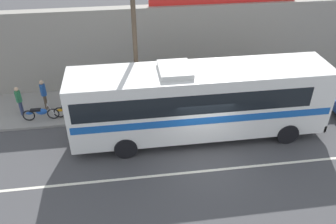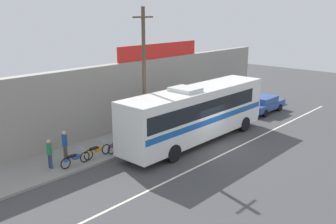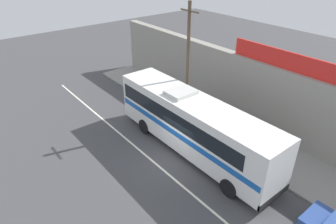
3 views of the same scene
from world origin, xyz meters
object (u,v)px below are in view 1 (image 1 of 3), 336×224
(utility_pole, at_px, (135,37))
(pedestrian_far_left, at_px, (44,92))
(pedestrian_near_shop, at_px, (19,99))
(intercity_bus, at_px, (198,99))
(motorcycle_black, at_px, (100,110))
(motorcycle_green, at_px, (71,110))
(motorcycle_purple, at_px, (40,113))

(utility_pole, distance_m, pedestrian_far_left, 6.10)
(pedestrian_near_shop, bearing_deg, intercity_bus, -18.31)
(intercity_bus, xyz_separation_m, pedestrian_near_shop, (-8.80, 2.91, -0.99))
(pedestrian_far_left, bearing_deg, motorcycle_black, -22.99)
(motorcycle_green, relative_size, pedestrian_far_left, 1.09)
(motorcycle_purple, bearing_deg, intercity_bus, -16.07)
(pedestrian_far_left, bearing_deg, motorcycle_purple, -96.16)
(utility_pole, bearing_deg, motorcycle_green, 174.05)
(motorcycle_green, height_order, motorcycle_black, same)
(motorcycle_black, bearing_deg, motorcycle_purple, 177.04)
(motorcycle_black, relative_size, pedestrian_far_left, 1.10)
(motorcycle_green, distance_m, motorcycle_black, 1.52)
(utility_pole, height_order, motorcycle_purple, utility_pole)
(intercity_bus, height_order, motorcycle_green, intercity_bus)
(utility_pole, relative_size, pedestrian_far_left, 4.89)
(motorcycle_black, bearing_deg, pedestrian_near_shop, 168.41)
(motorcycle_green, bearing_deg, motorcycle_purple, -176.95)
(utility_pole, height_order, motorcycle_black, utility_pole)
(utility_pole, bearing_deg, pedestrian_far_left, 164.50)
(pedestrian_far_left, relative_size, pedestrian_near_shop, 1.06)
(intercity_bus, bearing_deg, pedestrian_far_left, 156.50)
(motorcycle_purple, height_order, pedestrian_far_left, pedestrian_far_left)
(intercity_bus, relative_size, pedestrian_near_shop, 7.37)
(utility_pole, relative_size, motorcycle_purple, 4.56)
(motorcycle_purple, bearing_deg, pedestrian_near_shop, 147.41)
(intercity_bus, xyz_separation_m, motorcycle_black, (-4.69, 2.07, -1.50))
(intercity_bus, distance_m, motorcycle_black, 5.34)
(intercity_bus, bearing_deg, motorcycle_purple, 163.93)
(intercity_bus, bearing_deg, pedestrian_near_shop, 161.69)
(intercity_bus, distance_m, motorcycle_green, 6.77)
(intercity_bus, bearing_deg, utility_pole, 144.12)
(pedestrian_near_shop, bearing_deg, utility_pole, -9.00)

